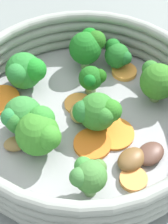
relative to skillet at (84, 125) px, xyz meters
The scene contains 25 objects.
ground_plane 0.01m from the skillet, ahead, with size 4.00×4.00×0.00m, color slate.
skillet is the anchor object (origin of this frame).
skillet_rim_wall 0.04m from the skillet, ahead, with size 0.29×0.29×0.06m.
skillet_rivet_left 0.13m from the skillet, 45.79° to the right, with size 0.01×0.01×0.01m, color #989A94.
skillet_rivet_right 0.13m from the skillet, 24.74° to the right, with size 0.01×0.01×0.01m, color #90989D.
carrot_slice_0 0.10m from the skillet, 114.42° to the left, with size 0.03×0.03×0.01m, color #F99C40.
carrot_slice_1 0.10m from the skillet, ahead, with size 0.03×0.03×0.01m, color #EB8F41.
carrot_slice_2 0.03m from the skillet, 163.40° to the left, with size 0.03×0.03×0.00m, color #EC953F.
carrot_slice_3 0.04m from the skillet, 26.26° to the left, with size 0.05×0.05×0.00m, color orange.
carrot_slice_4 0.11m from the skillet, 139.13° to the right, with size 0.05×0.05×0.00m, color orange.
carrot_slice_5 0.07m from the skillet, 126.11° to the right, with size 0.03×0.03×0.01m, color #F9943A.
carrot_slice_6 0.04m from the skillet, 17.79° to the right, with size 0.04×0.04×0.00m, color orange.
broccoli_floret_0 0.10m from the skillet, 29.30° to the right, with size 0.04×0.04×0.05m.
broccoli_floret_1 0.10m from the skillet, 79.09° to the left, with size 0.05×0.04×0.05m.
broccoli_floret_2 0.04m from the skillet, 25.49° to the left, with size 0.05×0.05×0.05m.
broccoli_floret_3 0.11m from the skillet, 122.49° to the left, with size 0.04×0.03×0.04m.
broccoli_floret_4 0.11m from the skillet, 145.14° to the left, with size 0.04×0.05×0.05m.
broccoli_floret_5 0.06m from the skillet, 135.86° to the left, with size 0.03×0.03×0.04m.
broccoli_floret_6 0.10m from the skillet, 159.87° to the right, with size 0.05×0.05×0.05m.
broccoli_floret_7 0.07m from the skillet, 83.31° to the right, with size 0.06×0.05×0.05m.
broccoli_floret_8 0.08m from the skillet, 109.54° to the right, with size 0.04×0.05×0.05m.
mushroom_piece_0 0.09m from the skillet, 22.17° to the left, with size 0.03×0.03×0.01m, color brown.
mushroom_piece_1 0.08m from the skillet, ahead, with size 0.03×0.03×0.01m, color brown.
mushroom_piece_2 0.09m from the skillet, 95.33° to the right, with size 0.03×0.02×0.01m, color olive.
mushroom_piece_3 0.02m from the skillet, behind, with size 0.03×0.02×0.01m, color olive.
Camera 1 is at (0.24, -0.15, 0.36)m, focal length 60.00 mm.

